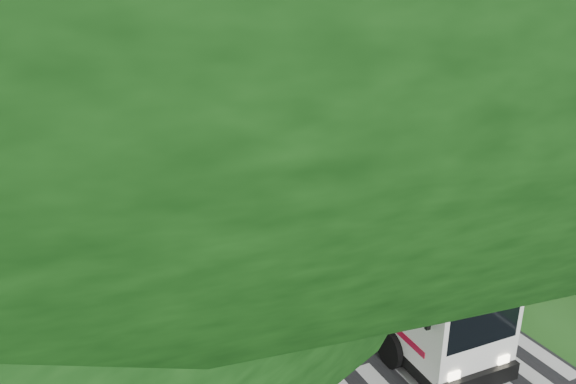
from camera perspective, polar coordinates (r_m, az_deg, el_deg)
ground at (r=17.74m, az=10.51°, el=-14.94°), size 140.00×140.00×0.00m
road at (r=38.88m, az=-11.47°, el=4.89°), size 8.00×120.00×0.04m
crosswalk at (r=16.52m, az=14.75°, el=-18.36°), size 8.00×3.00×0.01m
property_wall at (r=40.87m, az=1.18°, el=6.91°), size 0.35×50.00×1.20m
church at (r=42.84m, az=13.70°, el=12.84°), size 14.00×24.00×11.60m
pole_near at (r=23.44m, az=13.59°, el=5.06°), size 1.60×0.24×8.00m
pole_mid at (r=40.58m, az=-4.60°, el=11.90°), size 1.60×0.24×8.00m
pole_far at (r=59.53m, az=-11.85°, el=14.27°), size 1.60×0.24×8.00m
coach_bus at (r=19.47m, az=7.24°, el=-4.81°), size 3.18×12.18×3.57m
distant_car_a at (r=49.76m, az=-18.52°, el=8.50°), size 1.89×4.32×1.45m
distant_car_b at (r=59.02m, az=-19.79°, el=10.11°), size 2.23×4.67×1.48m
distant_car_c at (r=71.17m, az=-16.13°, el=12.09°), size 3.15×5.46×1.49m
pedestrian at (r=16.88m, az=-9.49°, el=-12.98°), size 0.48×0.71×1.90m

